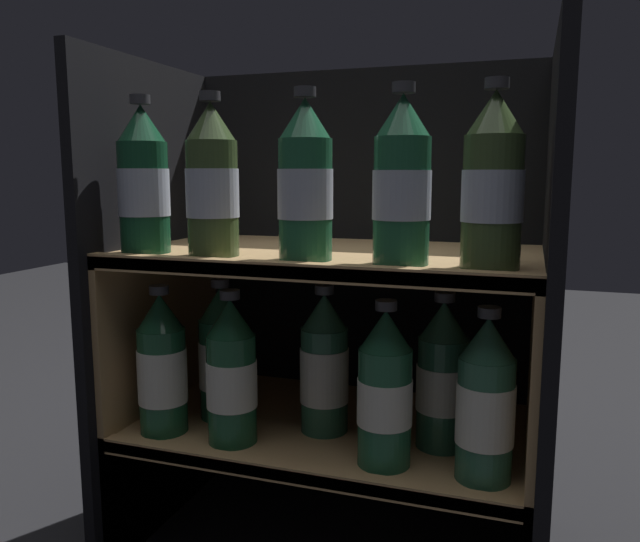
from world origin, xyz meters
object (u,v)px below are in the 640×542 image
bottle_lower_back_2 (442,378)px  bottle_lower_back_0 (222,356)px  bottle_lower_front_0 (162,367)px  bottle_upper_front_1 (212,184)px  bottle_lower_front_1 (232,375)px  bottle_lower_front_2 (385,392)px  bottle_lower_front_3 (486,404)px  bottle_upper_front_4 (493,185)px  bottle_upper_front_0 (143,183)px  bottle_upper_front_3 (402,184)px  bottle_upper_front_2 (302,184)px  bottle_lower_back_1 (323,367)px

bottle_lower_back_2 → bottle_lower_back_0: bearing=180.0°
bottle_lower_front_0 → bottle_upper_front_1: bearing=-0.0°
bottle_lower_front_1 → bottle_lower_back_0: bearing=125.6°
bottle_lower_front_2 → bottle_lower_front_3: same height
bottle_lower_front_1 → bottle_lower_front_3: size_ratio=1.00×
bottle_lower_front_0 → bottle_lower_back_2: 0.45m
bottle_upper_front_4 → bottle_upper_front_0: bearing=180.0°
bottle_upper_front_0 → bottle_lower_front_3: (0.53, -0.00, -0.30)m
bottle_lower_front_1 → bottle_lower_back_2: size_ratio=1.00×
bottle_lower_front_2 → bottle_upper_front_0: bearing=180.0°
bottle_upper_front_4 → bottle_lower_front_3: 0.30m
bottle_upper_front_1 → bottle_upper_front_4: bearing=0.0°
bottle_upper_front_3 → bottle_lower_front_0: (-0.39, 0.00, -0.30)m
bottle_upper_front_2 → bottle_lower_back_1: 0.31m
bottle_lower_front_1 → bottle_lower_back_1: bearing=35.6°
bottle_upper_front_3 → bottle_lower_back_1: 0.34m
bottle_upper_front_3 → bottle_upper_front_1: bearing=-180.0°
bottle_upper_front_0 → bottle_lower_front_1: size_ratio=1.00×
bottle_lower_front_3 → bottle_upper_front_0: bearing=180.0°
bottle_upper_front_1 → bottle_upper_front_0: bearing=180.0°
bottle_lower_front_1 → bottle_lower_back_1: (0.12, 0.09, -0.00)m
bottle_upper_front_4 → bottle_lower_back_0: 0.54m
bottle_upper_front_1 → bottle_lower_back_0: (-0.04, 0.09, -0.30)m
bottle_lower_back_1 → bottle_lower_back_0: bearing=180.0°
bottle_lower_front_0 → bottle_lower_front_1: size_ratio=1.00×
bottle_lower_front_1 → bottle_lower_back_0: (-0.06, 0.09, -0.00)m
bottle_lower_front_0 → bottle_upper_front_4: bearing=0.0°
bottle_lower_back_0 → bottle_lower_back_1: 0.19m
bottle_upper_front_2 → bottle_upper_front_4: same height
bottle_upper_front_2 → bottle_lower_back_0: 0.36m
bottle_lower_front_0 → bottle_lower_back_1: same height
bottle_upper_front_0 → bottle_upper_front_1: size_ratio=1.00×
bottle_upper_front_1 → bottle_lower_front_2: 0.40m
bottle_lower_front_2 → bottle_lower_back_0: size_ratio=1.00×
bottle_upper_front_2 → bottle_lower_back_2: size_ratio=1.00×
bottle_lower_front_1 → bottle_upper_front_3: bearing=0.0°
bottle_upper_front_1 → bottle_lower_front_0: size_ratio=1.00×
bottle_lower_front_2 → bottle_upper_front_4: bearing=0.0°
bottle_lower_back_0 → bottle_upper_front_3: bearing=-15.0°
bottle_upper_front_0 → bottle_upper_front_4: same height
bottle_lower_back_0 → bottle_lower_front_0: bearing=-125.6°
bottle_upper_front_4 → bottle_lower_back_1: bottle_upper_front_4 is taller
bottle_lower_front_0 → bottle_lower_front_2: (0.37, -0.00, 0.00)m
bottle_upper_front_3 → bottle_upper_front_4: same height
bottle_upper_front_0 → bottle_upper_front_1: same height
bottle_lower_front_0 → bottle_lower_back_2: bearing=11.2°
bottle_upper_front_2 → bottle_lower_front_3: 0.40m
bottle_upper_front_1 → bottle_lower_front_2: (0.27, -0.00, -0.30)m
bottle_upper_front_3 → bottle_lower_back_2: bottle_upper_front_3 is taller
bottle_upper_front_3 → bottle_lower_back_1: size_ratio=1.00×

